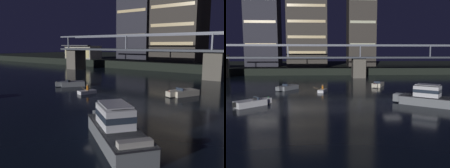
{
  "view_description": "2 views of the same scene",
  "coord_description": "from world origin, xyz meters",
  "views": [
    {
      "loc": [
        14.16,
        -17.01,
        6.87
      ],
      "look_at": [
        -7.43,
        11.33,
        1.39
      ],
      "focal_mm": 40.54,
      "sensor_mm": 36.0,
      "label": 1
    },
    {
      "loc": [
        -9.94,
        -34.46,
        6.79
      ],
      "look_at": [
        -7.41,
        9.65,
        1.37
      ],
      "focal_mm": 39.38,
      "sensor_mm": 36.0,
      "label": 2
    }
  ],
  "objects": [
    {
      "name": "speedboat_mid_left",
      "position": [
        -16.91,
        12.41,
        0.41
      ],
      "size": [
        3.94,
        4.72,
        1.16
      ],
      "color": "gray",
      "rests_on": "ground"
    },
    {
      "name": "cabin_cruiser_near_left",
      "position": [
        3.97,
        -3.17,
        1.05
      ],
      "size": [
        8.54,
        7.13,
        2.79
      ],
      "color": "gray",
      "rests_on": "ground"
    },
    {
      "name": "river_bridge",
      "position": [
        0.0,
        35.67,
        4.43
      ],
      "size": [
        84.39,
        6.4,
        9.38
      ],
      "color": "#605B51",
      "rests_on": "ground"
    },
    {
      "name": "waterfront_pavilion",
      "position": [
        -47.85,
        47.58,
        4.44
      ],
      "size": [
        12.4,
        7.4,
        4.7
      ],
      "color": "#B2AD9E",
      "rests_on": "far_riverbank"
    },
    {
      "name": "ground_plane",
      "position": [
        0.0,
        0.0,
        0.0
      ],
      "size": [
        400.0,
        400.0,
        0.0
      ],
      "primitive_type": "plane",
      "color": "black"
    },
    {
      "name": "dinghy_with_paddler",
      "position": [
        -10.24,
        9.13,
        0.28
      ],
      "size": [
        2.64,
        2.8,
        1.36
      ],
      "color": "silver",
      "rests_on": "ground"
    },
    {
      "name": "speedboat_near_right",
      "position": [
        1.3,
        15.94,
        0.41
      ],
      "size": [
        3.32,
        4.98,
        1.16
      ],
      "color": "beige",
      "rests_on": "ground"
    },
    {
      "name": "tower_west_tall",
      "position": [
        -15.6,
        54.48,
        15.1
      ],
      "size": [
        13.65,
        11.64,
        26.1
      ],
      "color": "#38332D",
      "rests_on": "far_riverbank"
    },
    {
      "name": "tower_west_low",
      "position": [
        -31.99,
        58.2,
        21.95
      ],
      "size": [
        11.78,
        9.12,
        39.81
      ],
      "color": "#282833",
      "rests_on": "far_riverbank"
    }
  ]
}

